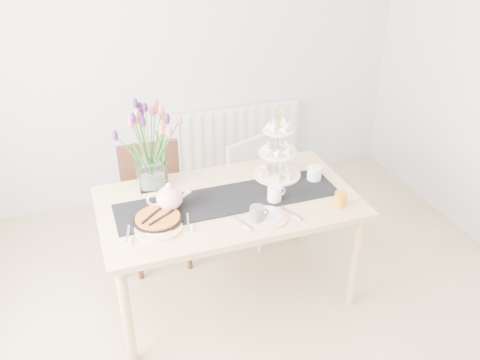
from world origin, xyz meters
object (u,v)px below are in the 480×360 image
object	(u,v)px
tart_tin	(158,219)
plate_left	(159,227)
mug_orange	(341,199)
mug_grey	(257,214)
mug_white	(275,194)
dining_table	(229,210)
tulip_vase	(147,134)
cream_jug	(314,174)
radiator	(236,139)
cake_stand	(278,159)
chair_white	(255,183)
plate_right	(268,217)
teapot	(170,198)
chair_brown	(154,195)

from	to	relation	value
tart_tin	plate_left	world-z (taller)	tart_tin
mug_orange	plate_left	size ratio (longest dim) A/B	0.33
mug_grey	mug_white	world-z (taller)	mug_white
dining_table	mug_white	bearing A→B (deg)	-21.75
dining_table	tart_tin	size ratio (longest dim) A/B	5.49
mug_white	mug_orange	distance (m)	0.40
tulip_vase	cream_jug	size ratio (longest dim) A/B	7.04
plate_left	mug_grey	bearing A→B (deg)	-12.25
tulip_vase	mug_grey	bearing A→B (deg)	-51.48
radiator	plate_left	world-z (taller)	plate_left
dining_table	cream_jug	bearing A→B (deg)	4.64
cake_stand	plate_left	xyz separation A→B (m)	(-0.88, -0.34, -0.13)
chair_white	mug_grey	size ratio (longest dim) A/B	7.64
tart_tin	mug_grey	size ratio (longest dim) A/B	2.90
chair_white	tart_tin	size ratio (longest dim) A/B	2.63
radiator	mug_grey	bearing A→B (deg)	-104.97
radiator	cream_jug	size ratio (longest dim) A/B	12.66
mug_grey	plate_right	world-z (taller)	mug_grey
teapot	mug_orange	bearing A→B (deg)	-9.80
mug_orange	dining_table	bearing A→B (deg)	122.68
chair_brown	teapot	xyz separation A→B (m)	(0.01, -0.59, 0.32)
chair_brown	mug_white	xyz separation A→B (m)	(0.64, -0.71, 0.29)
tulip_vase	chair_brown	bearing A→B (deg)	80.95
tart_tin	mug_white	world-z (taller)	mug_white
mug_white	tart_tin	bearing A→B (deg)	168.98
chair_brown	chair_white	distance (m)	0.80
chair_brown	tulip_vase	bearing A→B (deg)	-97.87
cake_stand	mug_white	world-z (taller)	cake_stand
cake_stand	plate_left	size ratio (longest dim) A/B	1.70
teapot	plate_left	world-z (taller)	teapot
chair_brown	teapot	bearing A→B (deg)	-88.22
plate_left	mug_orange	bearing A→B (deg)	-6.71
chair_white	tulip_vase	bearing A→B (deg)	177.32
mug_white	plate_left	distance (m)	0.74
mug_grey	cake_stand	bearing A→B (deg)	52.29
mug_grey	mug_orange	size ratio (longest dim) A/B	1.09
mug_grey	plate_left	distance (m)	0.57
dining_table	mug_orange	xyz separation A→B (m)	(0.62, -0.29, 0.12)
teapot	mug_white	size ratio (longest dim) A/B	2.46
teapot	plate_right	distance (m)	0.60
chair_brown	chair_white	bearing A→B (deg)	4.25
cake_stand	plate_left	world-z (taller)	cake_stand
teapot	plate_left	xyz separation A→B (m)	(-0.11, -0.18, -0.07)
tart_tin	mug_grey	distance (m)	0.58
dining_table	cake_stand	bearing A→B (deg)	23.67
cake_stand	teapot	distance (m)	0.79
teapot	tart_tin	world-z (taller)	teapot
chair_white	plate_left	size ratio (longest dim) A/B	2.79
cream_jug	mug_orange	bearing A→B (deg)	-106.13
cake_stand	mug_grey	size ratio (longest dim) A/B	4.65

